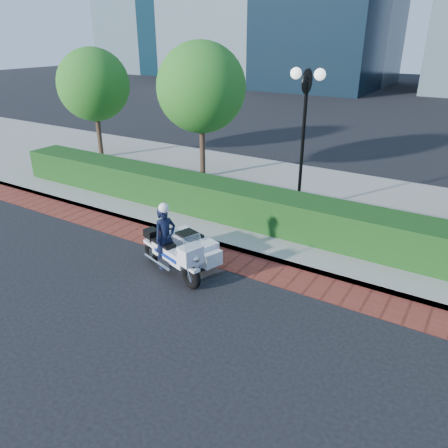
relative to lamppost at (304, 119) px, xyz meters
The scene contains 8 objects.
ground 6.07m from the lamppost, 100.89° to the right, with size 120.00×120.00×0.00m, color black.
brick_strip 4.84m from the lamppost, 105.12° to the right, with size 60.00×1.00×0.01m, color maroon.
sidewalk 3.16m from the lamppost, 141.34° to the left, with size 60.00×8.00×0.15m, color gray.
hedge_main 2.98m from the lamppost, 122.01° to the right, with size 18.00×1.20×1.00m, color black.
lamppost is the anchor object (origin of this frame).
tree_a 10.09m from the lamppost, behind, with size 3.00×3.00×4.58m.
tree_b 4.71m from the lamppost, 163.89° to the left, with size 3.20×3.20×4.89m.
police_motorcycle 5.36m from the lamppost, 102.45° to the right, with size 2.13×1.85×1.76m.
Camera 1 is at (5.76, -6.77, 5.26)m, focal length 35.00 mm.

